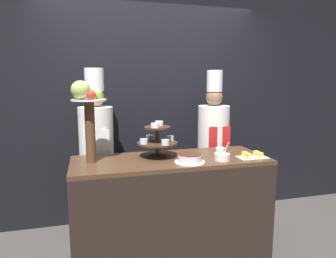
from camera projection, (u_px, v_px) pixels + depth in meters
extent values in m
cube|color=black|center=(149.00, 101.00, 3.51)|extent=(10.00, 0.06, 2.80)
cube|color=black|center=(171.00, 210.00, 2.75)|extent=(1.74, 0.65, 0.91)
cube|color=#4C3321|center=(171.00, 160.00, 2.68)|extent=(1.74, 0.65, 0.03)
cylinder|color=#3D2819|center=(157.00, 156.00, 2.71)|extent=(0.16, 0.16, 0.02)
cylinder|color=#3D2819|center=(157.00, 142.00, 2.69)|extent=(0.04, 0.04, 0.28)
cylinder|color=#3D2819|center=(157.00, 143.00, 2.69)|extent=(0.37, 0.37, 0.02)
cylinder|color=#3D2819|center=(157.00, 127.00, 2.67)|extent=(0.24, 0.24, 0.02)
cylinder|color=silver|center=(144.00, 141.00, 2.61)|extent=(0.07, 0.07, 0.04)
cylinder|color=green|center=(144.00, 142.00, 2.61)|extent=(0.06, 0.06, 0.03)
cylinder|color=silver|center=(165.00, 142.00, 2.57)|extent=(0.07, 0.07, 0.04)
cylinder|color=gold|center=(165.00, 143.00, 2.57)|extent=(0.06, 0.06, 0.03)
cylinder|color=silver|center=(170.00, 138.00, 2.76)|extent=(0.07, 0.07, 0.04)
cylinder|color=beige|center=(170.00, 139.00, 2.76)|extent=(0.06, 0.06, 0.03)
cylinder|color=silver|center=(150.00, 137.00, 2.80)|extent=(0.07, 0.07, 0.04)
cylinder|color=red|center=(150.00, 138.00, 2.80)|extent=(0.06, 0.06, 0.03)
cylinder|color=white|center=(155.00, 125.00, 2.59)|extent=(0.07, 0.07, 0.04)
cylinder|color=white|center=(159.00, 123.00, 2.73)|extent=(0.07, 0.07, 0.04)
cylinder|color=brown|center=(90.00, 132.00, 2.50)|extent=(0.08, 0.08, 0.52)
cylinder|color=white|center=(89.00, 100.00, 2.46)|extent=(0.29, 0.29, 0.01)
sphere|color=#84B742|center=(98.00, 94.00, 2.48)|extent=(0.08, 0.08, 0.08)
sphere|color=orange|center=(91.00, 94.00, 2.52)|extent=(0.08, 0.08, 0.08)
sphere|color=orange|center=(80.00, 94.00, 2.46)|extent=(0.09, 0.09, 0.09)
sphere|color=#ADC160|center=(80.00, 90.00, 2.39)|extent=(0.15, 0.15, 0.15)
sphere|color=red|center=(91.00, 95.00, 2.39)|extent=(0.07, 0.07, 0.07)
cylinder|color=white|center=(190.00, 162.00, 2.53)|extent=(0.26, 0.26, 0.01)
cylinder|color=silver|center=(190.00, 158.00, 2.53)|extent=(0.21, 0.21, 0.06)
cylinder|color=#472819|center=(190.00, 154.00, 2.52)|extent=(0.20, 0.20, 0.01)
cylinder|color=white|center=(220.00, 151.00, 2.83)|extent=(0.09, 0.09, 0.06)
cube|color=white|center=(252.00, 157.00, 2.70)|extent=(0.26, 0.15, 0.01)
cube|color=#EFCC56|center=(248.00, 156.00, 2.65)|extent=(0.04, 0.04, 0.04)
cube|color=#EFCC56|center=(260.00, 155.00, 2.68)|extent=(0.04, 0.04, 0.04)
cube|color=#EFCC56|center=(245.00, 154.00, 2.71)|extent=(0.04, 0.04, 0.04)
cube|color=#EFCC56|center=(256.00, 153.00, 2.74)|extent=(0.04, 0.04, 0.04)
cylinder|color=white|center=(222.00, 157.00, 2.60)|extent=(0.13, 0.13, 0.06)
cylinder|color=#BCBCC1|center=(226.00, 148.00, 2.60)|extent=(0.05, 0.01, 0.11)
cube|color=#38332D|center=(99.00, 198.00, 3.16)|extent=(0.26, 0.14, 0.82)
cylinder|color=white|center=(96.00, 134.00, 3.05)|extent=(0.35, 0.35, 0.55)
cube|color=white|center=(97.00, 148.00, 2.91)|extent=(0.24, 0.01, 0.35)
sphere|color=#A37556|center=(95.00, 97.00, 2.99)|extent=(0.19, 0.19, 0.19)
cylinder|color=white|center=(94.00, 80.00, 2.97)|extent=(0.19, 0.19, 0.23)
cube|color=#38332D|center=(212.00, 188.00, 3.49)|extent=(0.26, 0.15, 0.80)
cylinder|color=white|center=(213.00, 130.00, 3.39)|extent=(0.35, 0.35, 0.56)
cube|color=red|center=(219.00, 143.00, 3.24)|extent=(0.25, 0.01, 0.36)
sphere|color=#846047|center=(214.00, 97.00, 3.33)|extent=(0.19, 0.19, 0.19)
cylinder|color=white|center=(215.00, 81.00, 3.30)|extent=(0.17, 0.17, 0.23)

